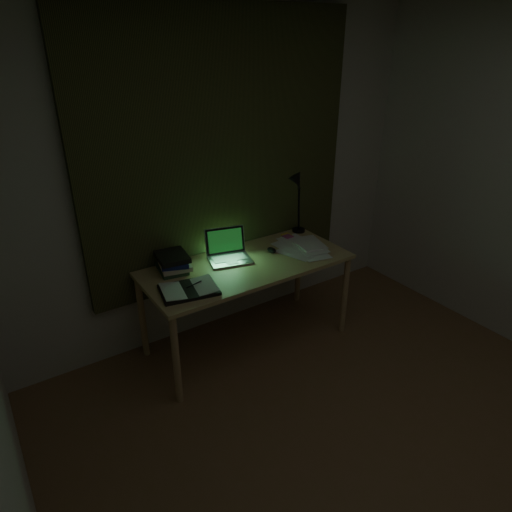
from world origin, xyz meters
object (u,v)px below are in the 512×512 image
(loose_papers, at_px, (301,247))
(book_stack, at_px, (173,262))
(open_textbook, at_px, (189,289))
(laptop, at_px, (230,248))
(desk_lamp, at_px, (300,199))
(desk, at_px, (247,304))

(loose_papers, bearing_deg, book_stack, 168.54)
(open_textbook, distance_m, book_stack, 0.34)
(laptop, relative_size, open_textbook, 0.94)
(book_stack, height_order, desk_lamp, desk_lamp)
(book_stack, bearing_deg, laptop, -12.78)
(desk, bearing_deg, laptop, 129.31)
(open_textbook, bearing_deg, desk, 24.97)
(laptop, distance_m, loose_papers, 0.61)
(laptop, height_order, open_textbook, laptop)
(laptop, xyz_separation_m, book_stack, (-0.42, 0.09, -0.04))
(desk_lamp, bearing_deg, desk, -171.88)
(desk, height_order, book_stack, book_stack)
(laptop, bearing_deg, open_textbook, -138.33)
(loose_papers, relative_size, desk_lamp, 0.61)
(open_textbook, relative_size, book_stack, 1.50)
(laptop, bearing_deg, book_stack, -178.58)
(book_stack, bearing_deg, loose_papers, -11.46)
(open_textbook, relative_size, loose_papers, 1.04)
(laptop, bearing_deg, desk, -36.49)
(laptop, relative_size, book_stack, 1.40)
(laptop, distance_m, open_textbook, 0.52)
(laptop, bearing_deg, desk_lamp, 26.37)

